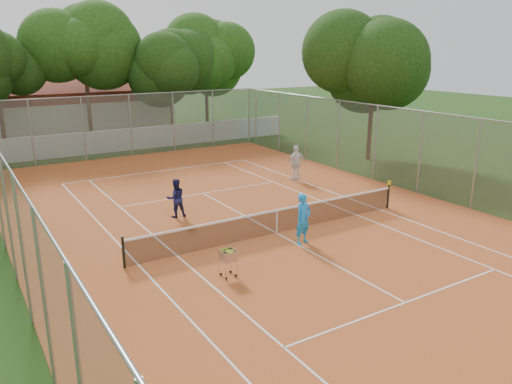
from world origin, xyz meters
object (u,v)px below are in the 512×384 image
tennis_net (277,221)px  ball_hopper (228,262)px  player_near (303,219)px  player_far_right (296,163)px  player_far_left (176,198)px  clubhouse (60,107)px

tennis_net → ball_hopper: bearing=-145.5°
player_near → player_far_right: (5.16, 7.45, 0.01)m
player_far_left → ball_hopper: size_ratio=1.73×
tennis_net → player_far_left: 4.58m
player_near → tennis_net: bearing=87.8°
clubhouse → tennis_net: bearing=-86.1°
ball_hopper → player_near: bearing=9.3°
player_far_right → clubhouse: bearing=-68.6°
tennis_net → player_near: player_near is taller
player_near → player_far_left: (-2.72, 5.18, -0.12)m
tennis_net → player_far_left: bearing=122.9°
player_far_right → ball_hopper: 12.18m
player_near → player_far_right: size_ratio=0.99×
clubhouse → player_far_right: size_ratio=8.62×
clubhouse → player_far_left: (-0.49, -25.16, -1.36)m
player_near → ball_hopper: size_ratio=1.98×
tennis_net → player_far_right: bearing=48.6°
player_near → player_far_left: player_near is taller
ball_hopper → clubhouse: bearing=81.5°
tennis_net → clubhouse: clubhouse is taller
player_far_right → ball_hopper: size_ratio=2.01×
tennis_net → player_near: 1.43m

